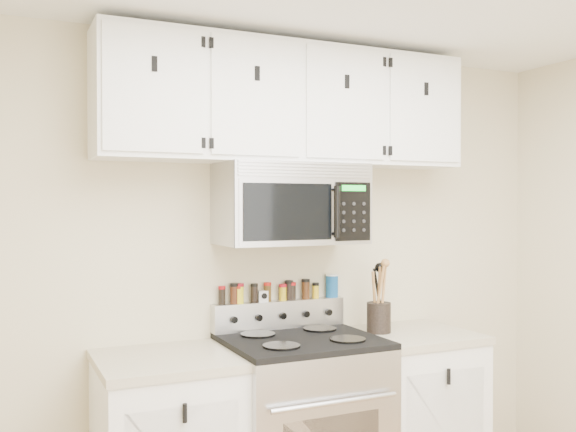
{
  "coord_description": "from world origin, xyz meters",
  "views": [
    {
      "loc": [
        -1.41,
        -1.49,
        1.62
      ],
      "look_at": [
        -0.07,
        1.45,
        1.57
      ],
      "focal_mm": 40.0,
      "sensor_mm": 36.0,
      "label": 1
    }
  ],
  "objects_px": {
    "microwave": "(291,204)",
    "range": "(302,428)",
    "utensil_crock": "(379,315)",
    "salt_canister": "(332,286)"
  },
  "relations": [
    {
      "from": "microwave",
      "to": "range",
      "type": "bearing_deg",
      "value": -90.23
    },
    {
      "from": "utensil_crock",
      "to": "microwave",
      "type": "bearing_deg",
      "value": 174.73
    },
    {
      "from": "range",
      "to": "salt_canister",
      "type": "distance_m",
      "value": 0.8
    },
    {
      "from": "range",
      "to": "utensil_crock",
      "type": "xyz_separation_m",
      "value": [
        0.51,
        0.08,
        0.53
      ]
    },
    {
      "from": "range",
      "to": "salt_canister",
      "type": "relative_size",
      "value": 8.43
    },
    {
      "from": "microwave",
      "to": "salt_canister",
      "type": "distance_m",
      "value": 0.59
    },
    {
      "from": "range",
      "to": "utensil_crock",
      "type": "height_order",
      "value": "utensil_crock"
    },
    {
      "from": "range",
      "to": "microwave",
      "type": "bearing_deg",
      "value": 89.77
    },
    {
      "from": "microwave",
      "to": "utensil_crock",
      "type": "relative_size",
      "value": 1.97
    },
    {
      "from": "range",
      "to": "utensil_crock",
      "type": "relative_size",
      "value": 2.85
    }
  ]
}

